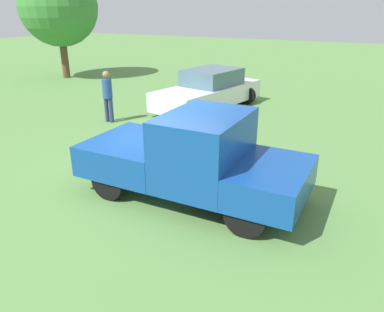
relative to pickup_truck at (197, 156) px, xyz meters
name	(u,v)px	position (x,y,z in m)	size (l,w,h in m)	color
ground_plane	(159,181)	(1.11, -0.29, -0.92)	(80.00, 80.00, 0.00)	#5B8C47
pickup_truck	(197,156)	(0.00, 0.00, 0.00)	(4.55, 2.01, 1.79)	black
sedan_near	(209,91)	(2.88, -6.74, -0.23)	(2.85, 5.05, 1.48)	black
person_bystander	(108,94)	(5.11, -3.51, 0.05)	(0.34, 0.33, 1.72)	navy
tree_back_left	(58,7)	(12.80, -9.27, 2.76)	(4.07, 4.07, 5.73)	brown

